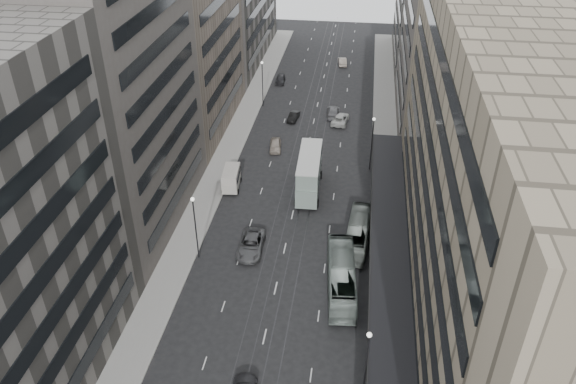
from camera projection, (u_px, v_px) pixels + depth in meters
The scene contains 22 objects.
ground at pixel (263, 344), 54.29m from camera, with size 220.00×220.00×0.00m, color black.
sidewalk_right at pixel (385, 162), 84.05m from camera, with size 4.00×125.00×0.15m, color gray.
sidewalk_left at pixel (229, 151), 86.82m from camera, with size 4.00×125.00×0.15m, color gray.
department_store at pixel (509, 187), 50.35m from camera, with size 19.20×60.00×30.00m.
building_right_mid at pixel (452, 55), 88.54m from camera, with size 15.00×28.00×24.00m, color #49443F.
building_left_b at pixel (101, 92), 63.33m from camera, with size 15.00×26.00×34.00m, color #49443F.
building_left_c at pixel (177, 52), 88.23m from camera, with size 15.00×28.00×25.00m, color #726459.
lamp_right_near at pixel (367, 359), 46.18m from camera, with size 0.44×0.44×8.32m.
lamp_right_far at pixel (372, 138), 79.45m from camera, with size 0.44×0.44×8.32m.
lamp_left_near at pixel (195, 221), 62.56m from camera, with size 0.44×0.44×8.32m.
lamp_left_far at pixel (262, 79), 98.32m from camera, with size 0.44×0.44×8.32m.
bus_near at pixel (341, 277), 60.03m from camera, with size 2.79×11.93×3.32m, color gray.
bus_far at pixel (358, 233), 66.87m from camera, with size 2.43×10.37×2.89m, color gray.
double_decker at pixel (309, 173), 75.59m from camera, with size 3.41×10.32×5.60m.
panel_van at pixel (231, 178), 77.16m from camera, with size 2.59×4.75×2.89m.
sedan_2 at pixel (251, 245), 65.97m from camera, with size 2.83×6.13×1.70m, color #515254.
sedan_4 at pixel (275, 145), 87.02m from camera, with size 1.75×4.36×1.48m, color #A19385.
sedan_5 at pixel (293, 117), 95.82m from camera, with size 1.40×4.03×1.33m, color black.
sedan_6 at pixel (340, 119), 94.91m from camera, with size 2.50×5.43×1.51m, color beige.
sedan_7 at pixel (333, 112), 97.20m from camera, with size 2.18×5.35×1.55m, color slate.
sedan_8 at pixel (280, 79), 110.08m from camera, with size 1.73×4.31×1.47m, color #262628.
sedan_9 at pixel (342, 61), 118.45m from camera, with size 1.59×4.56×1.50m, color #A09284.
Camera 1 is at (7.58, -36.87, 41.89)m, focal length 35.00 mm.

